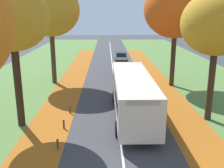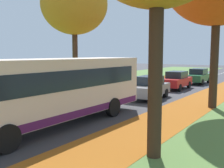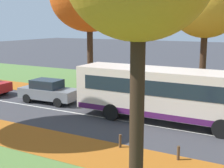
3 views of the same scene
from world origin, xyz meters
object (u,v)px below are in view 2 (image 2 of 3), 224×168
at_px(car_red_following, 176,80).
at_px(car_green_third_in_line, 198,76).
at_px(bus, 54,88).
at_px(tree_left_mid, 74,5).
at_px(car_grey_lead, 149,88).
at_px(bollard_sixth, 6,105).

relative_size(car_red_following, car_green_third_in_line, 1.00).
relative_size(bus, car_green_third_in_line, 2.46).
bearing_deg(bus, car_green_third_in_line, 89.22).
relative_size(tree_left_mid, car_green_third_in_line, 2.39).
bearing_deg(bus, car_grey_lead, 88.10).
relative_size(tree_left_mid, bollard_sixth, 16.49).
bearing_deg(bollard_sixth, tree_left_mid, 107.72).
bearing_deg(car_grey_lead, car_red_following, 93.06).
distance_m(car_grey_lead, car_green_third_in_line, 11.72).
height_order(bus, car_red_following, bus).
height_order(tree_left_mid, bollard_sixth, tree_left_mid).
height_order(bollard_sixth, car_red_following, car_red_following).
bearing_deg(tree_left_mid, bollard_sixth, -72.28).
distance_m(tree_left_mid, car_green_third_in_line, 14.98).
bearing_deg(tree_left_mid, car_red_following, 36.61).
relative_size(bollard_sixth, car_green_third_in_line, 0.15).
bearing_deg(car_grey_lead, bus, -91.90).
xyz_separation_m(bollard_sixth, car_grey_lead, (4.86, 8.11, 0.51)).
bearing_deg(car_green_third_in_line, tree_left_mid, -124.78).
relative_size(tree_left_mid, bus, 0.97).
height_order(bus, car_grey_lead, bus).
xyz_separation_m(tree_left_mid, car_grey_lead, (7.67, -0.69, -6.64)).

